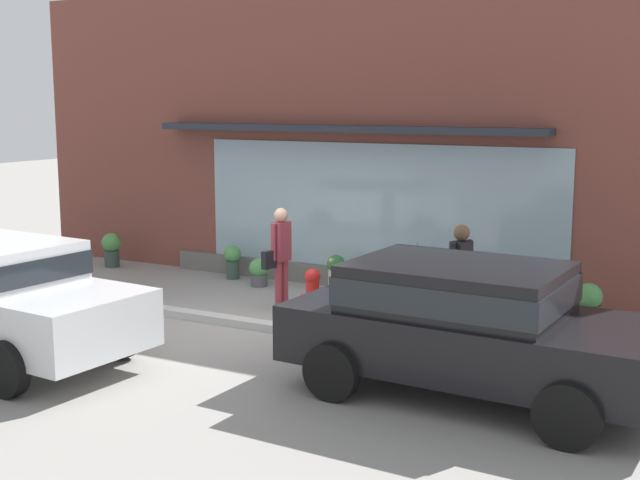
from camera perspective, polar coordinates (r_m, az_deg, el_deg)
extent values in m
plane|color=gray|center=(12.89, -4.59, -5.66)|extent=(60.00, 60.00, 0.00)
cube|color=#B2B2AD|center=(12.71, -5.09, -5.60)|extent=(14.00, 0.24, 0.12)
cube|color=brown|center=(15.23, 1.93, 6.99)|extent=(14.00, 0.36, 5.40)
cube|color=#8CA5B2|center=(14.89, 3.69, 2.18)|extent=(6.83, 0.03, 2.26)
cube|color=#232833|center=(14.91, 1.33, 7.52)|extent=(7.43, 0.56, 0.12)
cube|color=#605E59|center=(15.35, 1.51, -2.48)|extent=(7.23, 0.20, 0.36)
cylinder|color=red|center=(12.97, -0.50, -5.39)|extent=(0.31, 0.31, 0.06)
cylinder|color=red|center=(12.89, -0.50, -4.03)|extent=(0.20, 0.20, 0.58)
sphere|color=red|center=(12.81, -0.50, -2.48)|extent=(0.24, 0.24, 0.24)
cylinder|color=red|center=(12.95, -1.05, -3.83)|extent=(0.10, 0.09, 0.09)
cylinder|color=red|center=(12.82, 0.05, -3.97)|extent=(0.10, 0.09, 0.09)
cylinder|color=red|center=(12.76, -0.81, -4.03)|extent=(0.09, 0.10, 0.09)
cylinder|color=#8E333D|center=(13.51, -2.81, -3.14)|extent=(0.12, 0.12, 0.82)
cylinder|color=#8E333D|center=(13.61, -2.41, -3.04)|extent=(0.12, 0.12, 0.82)
cube|color=#8E333D|center=(13.42, -2.63, -0.10)|extent=(0.25, 0.30, 0.62)
sphere|color=tan|center=(13.36, -2.65, 1.70)|extent=(0.22, 0.22, 0.22)
cylinder|color=#8E333D|center=(13.28, -3.17, -0.14)|extent=(0.08, 0.08, 0.58)
cylinder|color=#8E333D|center=(13.55, -2.11, 0.06)|extent=(0.08, 0.08, 0.58)
cube|color=black|center=(13.28, -3.49, -1.34)|extent=(0.14, 0.25, 0.28)
cylinder|color=#9E9384|center=(11.95, 9.59, -4.92)|extent=(0.12, 0.12, 0.82)
cylinder|color=#9E9384|center=(11.84, 9.16, -5.05)|extent=(0.12, 0.12, 0.82)
cube|color=#232328|center=(11.74, 9.47, -1.57)|extent=(0.28, 0.33, 0.62)
sphere|color=brown|center=(11.67, 9.53, 0.49)|extent=(0.22, 0.22, 0.22)
cylinder|color=#232328|center=(11.88, 10.03, -1.37)|extent=(0.08, 0.08, 0.59)
cylinder|color=#232328|center=(11.59, 8.90, -1.62)|extent=(0.08, 0.08, 0.59)
cylinder|color=black|center=(11.40, -13.39, -6.17)|extent=(0.68, 0.23, 0.67)
cylinder|color=black|center=(10.33, -20.42, -8.15)|extent=(0.68, 0.23, 0.67)
cube|color=black|center=(9.78, 10.32, -6.66)|extent=(4.31, 2.00, 0.65)
cube|color=black|center=(9.71, 9.25, -3.24)|extent=(2.40, 1.78, 0.58)
cube|color=#1E2328|center=(9.71, 9.25, -3.24)|extent=(2.44, 1.80, 0.32)
cylinder|color=black|center=(10.40, 18.99, -7.94)|extent=(0.67, 0.21, 0.67)
cylinder|color=black|center=(8.66, 16.32, -11.33)|extent=(0.67, 0.21, 0.67)
cylinder|color=black|center=(11.19, 5.65, -6.23)|extent=(0.67, 0.21, 0.67)
cylinder|color=black|center=(9.59, 0.78, -8.87)|extent=(0.67, 0.21, 0.67)
cylinder|color=#33473D|center=(16.08, -5.90, -2.01)|extent=(0.25, 0.25, 0.34)
sphere|color=#4C934C|center=(16.02, -5.92, -0.92)|extent=(0.32, 0.32, 0.32)
cylinder|color=#B7B2A3|center=(14.92, 1.08, -2.77)|extent=(0.27, 0.27, 0.39)
sphere|color=#2D6B33|center=(14.86, 1.09, -1.60)|extent=(0.32, 0.32, 0.32)
sphere|color=#E5C64C|center=(14.77, 0.79, -1.39)|extent=(0.09, 0.09, 0.09)
sphere|color=#B266B7|center=(14.77, 0.93, -1.53)|extent=(0.09, 0.09, 0.09)
sphere|color=#B266B7|center=(14.76, 0.86, -1.37)|extent=(0.07, 0.07, 0.07)
cylinder|color=#4C4C51|center=(15.42, -4.13, -2.73)|extent=(0.30, 0.30, 0.21)
sphere|color=#4C934C|center=(15.37, -4.14, -1.89)|extent=(0.35, 0.35, 0.35)
sphere|color=#B266B7|center=(15.26, -4.27, -1.59)|extent=(0.06, 0.06, 0.06)
sphere|color=#B266B7|center=(15.29, -4.18, -1.78)|extent=(0.11, 0.11, 0.11)
cylinder|color=#9E6042|center=(13.90, 10.24, -3.90)|extent=(0.41, 0.41, 0.36)
sphere|color=#23562D|center=(13.83, 10.28, -2.62)|extent=(0.40, 0.40, 0.40)
sphere|color=#B266B7|center=(13.91, 10.43, -2.12)|extent=(0.09, 0.09, 0.09)
sphere|color=#E5C64C|center=(13.76, 10.57, -2.37)|extent=(0.09, 0.09, 0.09)
cylinder|color=#33473D|center=(17.65, -13.84, -1.23)|extent=(0.30, 0.30, 0.34)
sphere|color=#4C934C|center=(17.60, -13.88, -0.17)|extent=(0.39, 0.39, 0.39)
cylinder|color=#4C4C51|center=(14.19, 6.50, -3.80)|extent=(0.37, 0.37, 0.23)
cone|color=#3D8442|center=(14.08, 6.54, -1.71)|extent=(0.34, 0.34, 0.82)
cylinder|color=#33473D|center=(13.16, 17.62, -4.96)|extent=(0.36, 0.36, 0.36)
sphere|color=#4C934C|center=(13.09, 17.69, -3.63)|extent=(0.39, 0.39, 0.39)
sphere|color=#B266B7|center=(13.12, 18.22, -3.29)|extent=(0.10, 0.10, 0.10)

